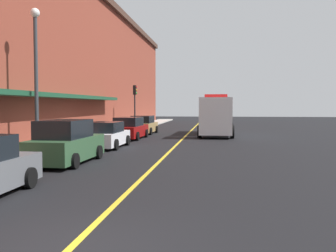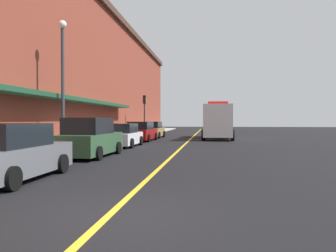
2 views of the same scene
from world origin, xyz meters
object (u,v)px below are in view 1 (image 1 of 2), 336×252
Objects in this scene: parked_car_2 at (106,135)px; traffic_light_near at (135,99)px; parking_meter_1 at (122,123)px; box_truck at (217,116)px; parking_meter_0 at (67,133)px; parked_car_3 at (129,129)px; parked_car_1 at (66,143)px; parked_car_4 at (143,125)px; street_lamp_left at (36,66)px.

traffic_light_near reaches higher than parked_car_2.
box_truck is at bearing 9.38° from parking_meter_1.
parking_meter_0 and parking_meter_1 have the same top height.
box_truck reaches higher than parked_car_3.
parked_car_1 is 0.99× the size of parked_car_3.
parked_car_3 reaches higher than parked_car_4.
box_truck reaches higher than parked_car_4.
parking_meter_0 is 16.98m from traffic_light_near.
street_lamp_left reaches higher than parked_car_3.
box_truck is at bearing 61.30° from street_lamp_left.
parked_car_3 is at bearing 1.27° from parked_car_1.
street_lamp_left is (-1.94, -4.92, 3.67)m from parked_car_2.
parked_car_3 is 1.14× the size of parked_car_4.
traffic_light_near is at bearing -113.21° from box_truck.
parked_car_2 is at bearing 68.52° from street_lamp_left.
parking_meter_0 is (-1.34, -2.70, 0.33)m from parked_car_2.
parked_car_3 is 3.66× the size of parking_meter_1.
parked_car_4 reaches higher than parking_meter_1.
parking_meter_1 is 5.29m from traffic_light_near.
parking_meter_1 is (-7.90, -1.31, -0.55)m from box_truck.
traffic_light_near reaches higher than parked_car_3.
parked_car_2 is at bearing -84.85° from traffic_light_near.
traffic_light_near is (0.06, 4.86, 2.10)m from parking_meter_1.
street_lamp_left reaches higher than parking_meter_1.
box_truck is 8.03m from parking_meter_1.
traffic_light_near is (0.06, 16.85, 2.10)m from parking_meter_0.
parked_car_2 is at bearing 1.67° from parked_car_1.
parked_car_3 reaches higher than parking_meter_0.
parked_car_1 is 15.65m from parking_meter_1.
parked_car_2 is 14.42m from traffic_light_near.
box_truck is 1.31× the size of street_lamp_left.
parking_meter_1 is at bearing 25.06° from parked_car_3.
parked_car_4 is 14.16m from parking_meter_0.
parking_meter_1 is (0.00, 11.99, 0.00)m from parking_meter_0.
parked_car_1 reaches higher than parked_car_4.
parked_car_2 is at bearing -30.58° from box_truck.
traffic_light_near is (-7.84, 3.55, 1.55)m from box_truck.
parking_meter_1 is 14.62m from street_lamp_left.
parked_car_1 is at bearing -84.89° from parking_meter_1.
street_lamp_left is (-1.97, -11.00, 3.62)m from parked_car_3.
street_lamp_left is (-2.00, -16.31, 3.64)m from parked_car_4.
parked_car_3 is at bearing -178.08° from parked_car_4.
parked_car_4 is at bearing 56.23° from parking_meter_1.
parked_car_3 is at bearing 79.87° from street_lamp_left.
parking_meter_0 is at bearing 176.60° from parked_car_4.
parked_car_2 reaches higher than parking_meter_0.
parked_car_2 is 3.34× the size of parking_meter_1.
parked_car_3 is 11.75m from street_lamp_left.
parking_meter_1 is at bearing -79.43° from box_truck.
traffic_light_near is at bearing 11.20° from parked_car_3.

